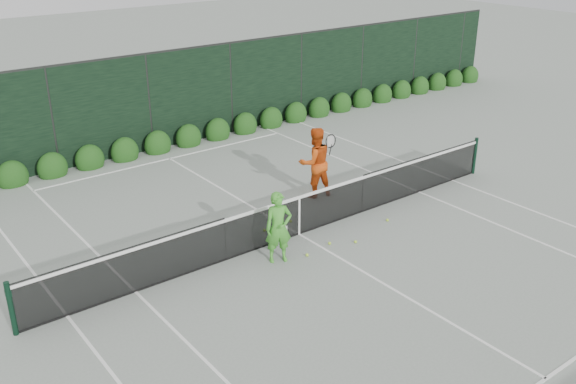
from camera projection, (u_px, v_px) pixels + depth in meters
ground at (299, 234)px, 14.95m from camera, size 80.00×80.00×0.00m
tennis_net at (298, 214)px, 14.72m from camera, size 12.90×0.10×1.07m
player_woman at (279, 228)px, 13.51m from camera, size 0.68×0.56×1.58m
player_man at (315, 162)px, 16.67m from camera, size 1.04×0.88×1.87m
court_lines at (299, 234)px, 14.95m from camera, size 11.03×23.83×0.01m
windscreen_fence at (386, 215)px, 12.37m from camera, size 32.00×21.07×3.06m
hedge_row at (158, 145)px, 20.07m from camera, size 31.66×0.65×0.94m
tennis_balls at (323, 235)px, 14.86m from camera, size 2.77×1.81×0.07m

